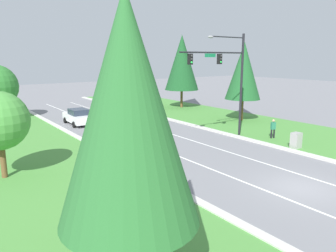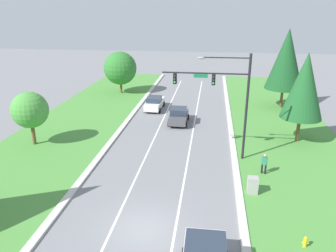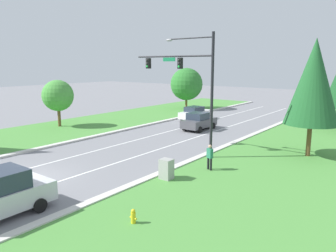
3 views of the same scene
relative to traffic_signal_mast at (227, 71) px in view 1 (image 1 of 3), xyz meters
The scene contains 12 objects.
ground_plane 12.39m from the traffic_signal_mast, 114.03° to the right, with size 160.00×160.00×0.00m, color slate.
curb_strip_left 15.33m from the traffic_signal_mast, 135.24° to the right, with size 0.50×90.00×0.15m.
lane_stripe_inner_left 13.14m from the traffic_signal_mast, 122.01° to the right, with size 0.14×81.00×0.01m.
lane_stripe_inner_right 11.85m from the traffic_signal_mast, 104.93° to the right, with size 0.14×81.00×0.01m.
traffic_signal_mast is the anchor object (origin of this frame).
graphite_sedan 10.60m from the traffic_signal_mast, 117.82° to the left, with size 2.08×4.21×1.77m.
white_sedan 16.06m from the traffic_signal_mast, 121.09° to the left, with size 2.08×4.64×1.63m.
utility_cabinet 7.70m from the traffic_signal_mast, 69.25° to the right, with size 0.70×0.60×1.25m.
pedestrian 6.24m from the traffic_signal_mast, 37.85° to the right, with size 0.43×0.34×1.69m.
conifer_near_right_tree 8.54m from the traffic_signal_mast, 32.56° to the left, with size 3.72×3.72×8.35m.
conifer_far_right_tree 17.69m from the traffic_signal_mast, 63.95° to the left, with size 4.52×4.52×9.72m.
conifer_mid_left_tree 19.66m from the traffic_signal_mast, 142.93° to the right, with size 3.80×3.80×8.47m.
Camera 1 is at (-15.17, -9.11, 6.74)m, focal length 35.00 mm.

